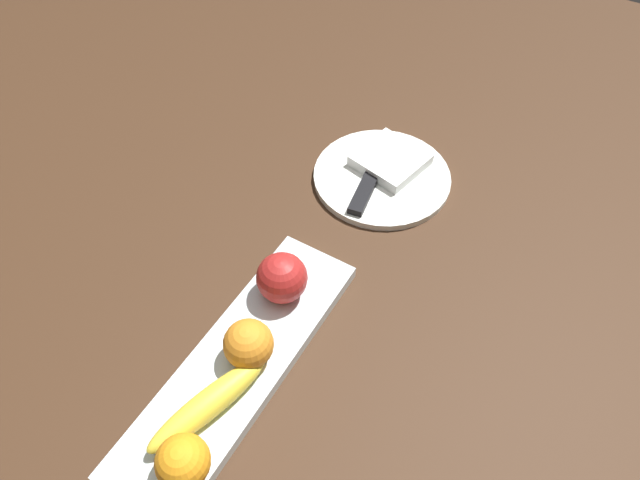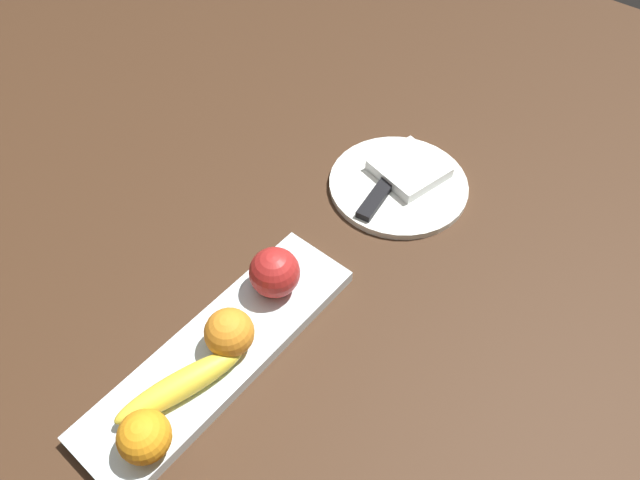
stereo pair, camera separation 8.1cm
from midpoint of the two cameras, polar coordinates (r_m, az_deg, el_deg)
name	(u,v)px [view 1 (the left image)]	position (r m, az deg, el deg)	size (l,w,h in m)	color
ground_plane	(241,345)	(0.79, -10.86, -10.44)	(2.40, 2.40, 0.00)	#3D2616
fruit_tray	(240,363)	(0.76, -11.10, -12.17)	(0.41, 0.12, 0.02)	silver
apple	(282,278)	(0.77, -6.83, -3.95)	(0.07, 0.07, 0.07)	#AE2422
banana	(208,404)	(0.72, -14.39, -15.77)	(0.17, 0.03, 0.03)	yellow
orange_near_apple	(183,462)	(0.69, -17.04, -20.59)	(0.06, 0.06, 0.06)	orange
orange_near_banana	(248,344)	(0.73, -10.37, -10.37)	(0.06, 0.06, 0.06)	orange
dinner_plate	(382,177)	(0.96, 3.77, 6.15)	(0.23, 0.23, 0.01)	white
folded_napkin	(390,160)	(0.97, 4.63, 7.81)	(0.10, 0.10, 0.02)	white
knife	(366,188)	(0.93, 2.15, 5.09)	(0.18, 0.05, 0.01)	silver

